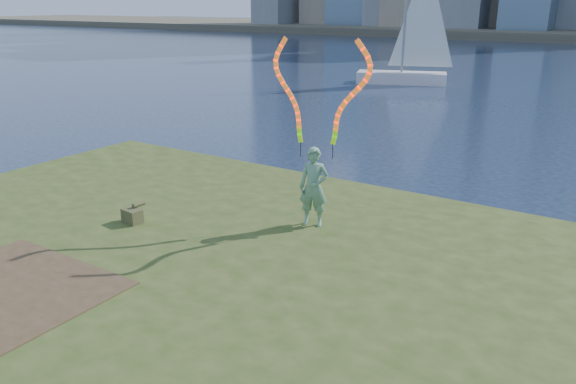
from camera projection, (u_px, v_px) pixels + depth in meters
The scene contains 5 objects.
ground at pixel (236, 294), 10.34m from camera, with size 320.00×320.00×0.00m, color #18253E.
grassy_knoll at pixel (141, 337), 8.41m from camera, with size 20.00×18.00×0.80m.
woman_with_ribbons at pixel (315, 157), 11.02m from camera, with size 1.95×0.71×4.00m.
canvas_bag at pixel (133, 215), 11.51m from camera, with size 0.44×0.49×0.39m.
sailboat at pixel (407, 59), 36.56m from camera, with size 6.05×3.64×9.23m.
Camera 1 is at (5.83, -7.18, 5.10)m, focal length 35.00 mm.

